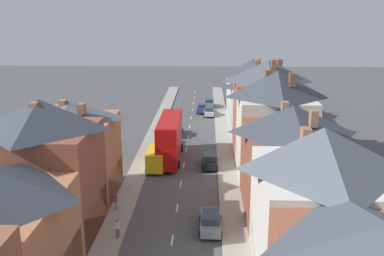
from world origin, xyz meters
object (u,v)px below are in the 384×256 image
object	(u,v)px
car_parked_left_b	(209,103)
pedestrian_mid_left	(117,228)
car_parked_right_a	(164,138)
car_mid_white	(202,108)
car_near_blue	(209,111)
delivery_van	(156,158)
car_near_silver	(210,160)
car_far_grey	(176,130)
car_mid_black	(210,221)
double_decker_bus_lead	(170,138)
pedestrian_mid_right	(115,201)

from	to	relation	value
car_parked_left_b	pedestrian_mid_left	bearing A→B (deg)	-98.52
car_parked_right_a	car_mid_white	distance (m)	20.07
car_near_blue	delivery_van	world-z (taller)	delivery_van
car_parked_left_b	car_mid_white	distance (m)	4.37
car_near_silver	car_far_grey	xyz separation A→B (m)	(-4.90, 13.51, 0.00)
car_parked_left_b	delivery_van	size ratio (longest dim) A/B	0.78
car_parked_left_b	car_mid_white	xyz separation A→B (m)	(-1.30, -4.17, -0.00)
car_near_silver	car_mid_black	distance (m)	15.56
car_parked_right_a	car_near_silver	bearing A→B (deg)	-55.45
car_mid_white	pedestrian_mid_left	bearing A→B (deg)	-97.70
car_near_blue	pedestrian_mid_left	bearing A→B (deg)	-99.83
car_parked_left_b	pedestrian_mid_left	size ratio (longest dim) A/B	2.51
car_mid_white	car_far_grey	xyz separation A→B (m)	(-3.60, -14.96, 0.01)
double_decker_bus_lead	car_near_silver	size ratio (longest dim) A/B	2.44
car_parked_right_a	pedestrian_mid_left	xyz separation A→B (m)	(-1.31, -26.47, 0.22)
car_far_grey	pedestrian_mid_right	size ratio (longest dim) A/B	2.73
car_near_blue	car_mid_black	distance (m)	41.42
car_mid_black	pedestrian_mid_right	distance (m)	9.34
delivery_van	pedestrian_mid_left	xyz separation A→B (m)	(-1.31, -16.59, -0.30)
car_parked_right_a	car_mid_black	size ratio (longest dim) A/B	0.98
car_near_silver	car_parked_right_a	size ratio (longest dim) A/B	0.99
car_near_blue	car_parked_right_a	world-z (taller)	car_parked_right_a
car_far_grey	delivery_van	xyz separation A→B (m)	(-1.30, -14.38, 0.49)
car_near_blue	car_parked_left_b	world-z (taller)	car_parked_left_b
double_decker_bus_lead	pedestrian_mid_left	size ratio (longest dim) A/B	6.71
car_far_grey	delivery_van	bearing A→B (deg)	-95.16
pedestrian_mid_left	car_mid_white	bearing A→B (deg)	82.30
car_parked_right_a	pedestrian_mid_right	distance (m)	21.41
car_parked_left_b	pedestrian_mid_left	world-z (taller)	pedestrian_mid_left
car_near_blue	pedestrian_mid_left	distance (m)	43.97
car_near_blue	double_decker_bus_lead	bearing A→B (deg)	-101.79
double_decker_bus_lead	car_mid_white	world-z (taller)	double_decker_bus_lead
car_parked_right_a	pedestrian_mid_right	size ratio (longest dim) A/B	2.78
car_mid_black	delivery_van	distance (m)	15.95
car_far_grey	car_mid_black	bearing A→B (deg)	-80.43
car_near_silver	delivery_van	bearing A→B (deg)	-171.97
double_decker_bus_lead	delivery_van	xyz separation A→B (m)	(-1.29, -3.22, -1.48)
car_near_blue	pedestrian_mid_right	distance (m)	39.11
car_mid_black	car_parked_left_b	world-z (taller)	car_parked_left_b
car_parked_right_a	car_far_grey	distance (m)	4.69
car_parked_right_a	car_mid_white	bearing A→B (deg)	75.87
double_decker_bus_lead	car_parked_right_a	size ratio (longest dim) A/B	2.41
double_decker_bus_lead	car_near_silver	distance (m)	5.79
car_far_grey	delivery_van	size ratio (longest dim) A/B	0.84
car_near_silver	pedestrian_mid_left	xyz separation A→B (m)	(-7.51, -17.46, 0.19)
car_mid_black	delivery_van	size ratio (longest dim) A/B	0.88
car_mid_white	car_far_grey	bearing A→B (deg)	-103.53
car_far_grey	delivery_van	distance (m)	14.45
car_near_blue	car_parked_right_a	size ratio (longest dim) A/B	0.86
car_mid_white	double_decker_bus_lead	bearing A→B (deg)	-97.87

